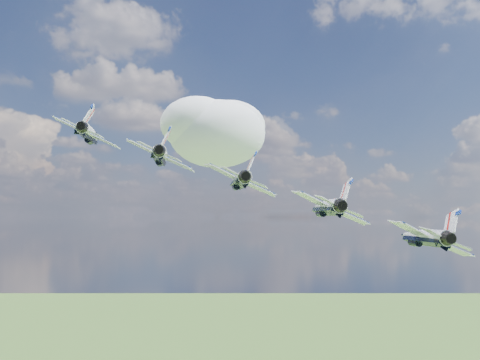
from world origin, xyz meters
name	(u,v)px	position (x,y,z in m)	size (l,w,h in m)	color
cloud_far	(208,131)	(32.14, 181.85, 181.11)	(59.24, 46.55, 23.27)	white
jet_0	(90,134)	(-33.37, 35.05, 154.60)	(9.63, 14.26, 4.26)	white
jet_1	(161,156)	(-24.18, 27.90, 150.93)	(9.63, 14.26, 4.26)	silver
jet_2	(240,180)	(-14.99, 20.74, 147.25)	(9.63, 14.26, 4.26)	white
jet_3	(327,207)	(-5.81, 13.59, 143.58)	(9.63, 14.26, 4.26)	silver
jet_4	(423,236)	(3.38, 6.43, 139.90)	(9.63, 14.26, 4.26)	white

